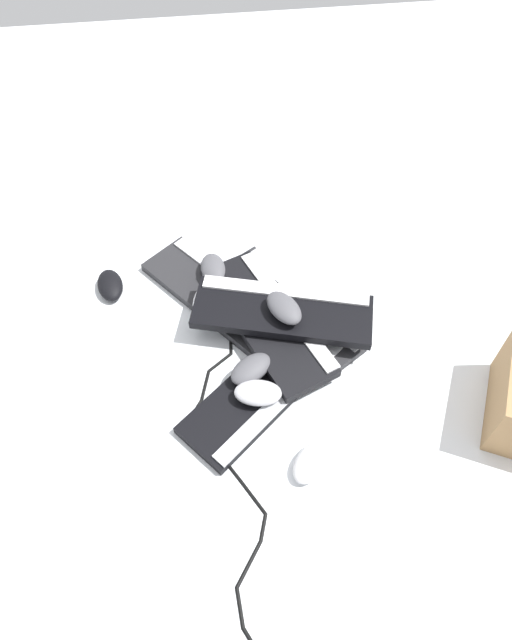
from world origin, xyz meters
name	(u,v)px	position (x,y,z in m)	size (l,w,h in m)	color
ground_plane	(262,307)	(0.00, 0.00, 0.00)	(3.20, 3.20, 0.00)	silver
keyboard_0	(265,388)	(0.25, -0.03, 0.01)	(0.40, 0.43, 0.03)	black
keyboard_1	(287,309)	(0.02, 0.06, 0.01)	(0.45, 0.36, 0.03)	#232326
keyboard_2	(217,294)	(-0.05, -0.12, 0.01)	(0.44, 0.39, 0.03)	#232326
keyboard_3	(269,320)	(0.07, 0.01, 0.04)	(0.46, 0.31, 0.03)	black
keyboard_4	(283,311)	(0.07, 0.04, 0.07)	(0.26, 0.46, 0.03)	black
mouse_0	(312,462)	(0.45, 0.05, 0.02)	(0.11, 0.07, 0.04)	silver
mouse_1	(216,304)	(0.01, -0.12, 0.05)	(0.11, 0.07, 0.04)	#4C4C51
mouse_2	(110,285)	(-0.11, -0.40, 0.02)	(0.11, 0.07, 0.04)	black
mouse_3	(206,302)	(0.00, -0.15, 0.05)	(0.11, 0.07, 0.04)	silver
mouse_4	(284,308)	(0.09, 0.04, 0.11)	(0.11, 0.07, 0.04)	#4C4C51
mouse_5	(251,369)	(0.22, -0.06, 0.05)	(0.11, 0.07, 0.04)	#4C4C51
mouse_6	(213,269)	(-0.11, -0.12, 0.05)	(0.11, 0.07, 0.04)	#4C4C51
mouse_7	(258,393)	(0.28, -0.05, 0.05)	(0.11, 0.07, 0.04)	#B7B7BC
cable_0	(201,332)	(0.06, -0.17, 0.00)	(0.56, 0.16, 0.01)	black
cable_1	(248,574)	(0.65, -0.12, 0.00)	(0.59, 0.13, 0.01)	black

